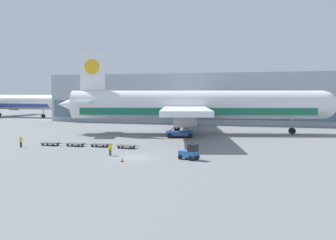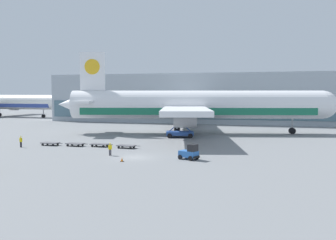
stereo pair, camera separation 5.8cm
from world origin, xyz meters
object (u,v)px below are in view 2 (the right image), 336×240
at_px(scissor_lift_loader, 180,127).
at_px(baggage_dolly_third, 100,144).
at_px(airplane_distant, 0,103).
at_px(traffic_cone_near, 122,159).
at_px(airplane_main, 193,106).
at_px(ground_crew_far, 110,148).
at_px(baggage_tug_mid, 190,153).
at_px(ground_crew_near, 21,141).
at_px(baggage_dolly_second, 75,144).
at_px(baggage_dolly_trail, 126,146).
at_px(baggage_dolly_lead, 50,143).

height_order(scissor_lift_loader, baggage_dolly_third, scissor_lift_loader).
relative_size(airplane_distant, traffic_cone_near, 89.29).
bearing_deg(scissor_lift_loader, airplane_main, 67.74).
relative_size(ground_crew_far, traffic_cone_near, 3.00).
distance_m(baggage_tug_mid, ground_crew_far, 11.07).
distance_m(airplane_distant, ground_crew_near, 85.76).
distance_m(baggage_dolly_second, baggage_dolly_trail, 8.74).
bearing_deg(traffic_cone_near, ground_crew_far, 130.58).
relative_size(baggage_tug_mid, traffic_cone_near, 4.88).
bearing_deg(airplane_distant, ground_crew_far, -40.78).
height_order(baggage_tug_mid, ground_crew_far, baggage_tug_mid).
height_order(baggage_dolly_third, ground_crew_near, ground_crew_near).
xyz_separation_m(baggage_tug_mid, baggage_dolly_third, (-16.10, 7.55, -0.49)).
distance_m(scissor_lift_loader, baggage_dolly_trail, 16.79).
distance_m(baggage_dolly_lead, ground_crew_far, 14.96).
height_order(baggage_dolly_trail, traffic_cone_near, traffic_cone_near).
height_order(airplane_distant, traffic_cone_near, airplane_distant).
bearing_deg(airplane_main, ground_crew_near, -142.94).
height_order(baggage_tug_mid, baggage_dolly_lead, baggage_tug_mid).
bearing_deg(baggage_tug_mid, traffic_cone_near, -131.93).
bearing_deg(airplane_distant, baggage_dolly_second, -41.53).
height_order(baggage_dolly_lead, ground_crew_near, ground_crew_near).
bearing_deg(traffic_cone_near, baggage_dolly_lead, 148.11).
bearing_deg(airplane_distant, scissor_lift_loader, -28.06).
bearing_deg(airplane_distant, baggage_dolly_third, -39.56).
xyz_separation_m(baggage_dolly_third, baggage_dolly_trail, (4.67, -0.46, 0.00)).
height_order(baggage_dolly_trail, ground_crew_near, ground_crew_near).
bearing_deg(baggage_dolly_second, scissor_lift_loader, 53.27).
distance_m(airplane_distant, baggage_dolly_third, 91.18).
relative_size(airplane_main, baggage_dolly_second, 15.30).
bearing_deg(ground_crew_near, airplane_distant, 139.48).
distance_m(baggage_tug_mid, baggage_dolly_second, 21.38).
bearing_deg(baggage_dolly_lead, airplane_distant, 137.29).
height_order(airplane_distant, baggage_dolly_lead, airplane_distant).
bearing_deg(scissor_lift_loader, baggage_dolly_second, -143.23).
bearing_deg(baggage_tug_mid, ground_crew_near, -164.33).
height_order(baggage_tug_mid, baggage_dolly_third, baggage_tug_mid).
bearing_deg(baggage_dolly_lead, traffic_cone_near, -28.79).
bearing_deg(baggage_dolly_lead, baggage_dolly_trail, 4.45).
distance_m(baggage_dolly_second, ground_crew_far, 11.42).
relative_size(baggage_tug_mid, baggage_dolly_trail, 0.75).
height_order(ground_crew_near, traffic_cone_near, ground_crew_near).
bearing_deg(baggage_dolly_second, airplane_main, 61.09).
relative_size(baggage_dolly_second, baggage_dolly_trail, 1.00).
distance_m(airplane_main, scissor_lift_loader, 8.19).
relative_size(baggage_dolly_second, traffic_cone_near, 6.54).
bearing_deg(baggage_dolly_lead, ground_crew_far, -22.95).
xyz_separation_m(airplane_distant, traffic_cone_near, (76.33, -71.70, -4.85)).
xyz_separation_m(airplane_distant, baggage_dolly_lead, (59.62, -61.30, -4.74)).
relative_size(baggage_dolly_third, ground_crew_far, 2.18).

